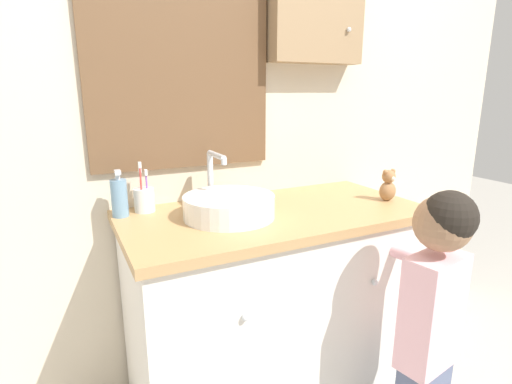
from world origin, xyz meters
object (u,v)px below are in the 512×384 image
object	(u,v)px
sink_basin	(229,205)
soap_dispenser	(119,197)
teddy_bear	(388,186)
child_figure	(432,305)
toothbrush_holder	(144,199)

from	to	relation	value
sink_basin	soap_dispenser	xyz separation A→B (m)	(-0.36, 0.18, 0.03)
sink_basin	teddy_bear	world-z (taller)	sink_basin
sink_basin	child_figure	xyz separation A→B (m)	(0.52, -0.51, -0.28)
soap_dispenser	child_figure	world-z (taller)	soap_dispenser
toothbrush_holder	soap_dispenser	world-z (taller)	toothbrush_holder
child_figure	teddy_bear	xyz separation A→B (m)	(0.18, 0.42, 0.30)
teddy_bear	toothbrush_holder	bearing A→B (deg)	162.63
toothbrush_holder	sink_basin	bearing A→B (deg)	-37.65
child_figure	teddy_bear	size ratio (longest dim) A/B	7.34
teddy_bear	soap_dispenser	bearing A→B (deg)	165.30
sink_basin	teddy_bear	xyz separation A→B (m)	(0.69, -0.09, 0.02)
sink_basin	toothbrush_holder	distance (m)	0.34
toothbrush_holder	child_figure	size ratio (longest dim) A/B	0.20
toothbrush_holder	teddy_bear	world-z (taller)	toothbrush_holder
child_figure	toothbrush_holder	bearing A→B (deg)	137.60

